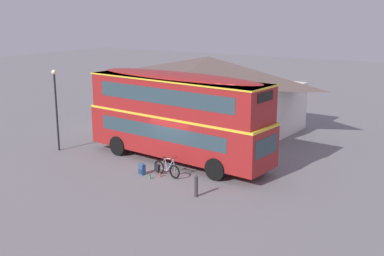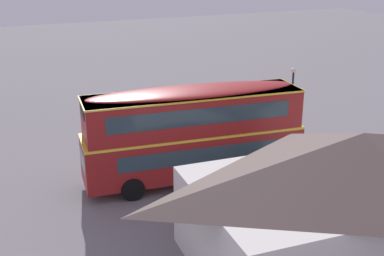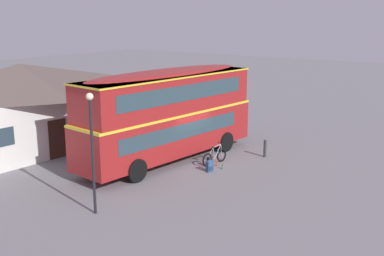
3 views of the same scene
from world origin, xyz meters
TOP-DOWN VIEW (x-y plane):
  - ground_plane at (0.00, 0.00)m, footprint 120.00×120.00m
  - double_decker_bus at (-0.38, 0.84)m, footprint 10.99×3.58m
  - touring_bicycle at (0.45, -1.45)m, footprint 1.74×0.50m
  - backpack_on_ground at (-0.66, -1.91)m, footprint 0.37×0.33m
  - water_bottle_green_metal at (0.06, -2.22)m, footprint 0.08×0.08m
  - water_bottle_red_squeeze at (0.32, -1.74)m, footprint 0.07×0.07m
  - pub_building at (-3.29, 9.09)m, footprint 12.87×7.41m
  - street_lamp at (-7.39, -1.10)m, footprint 0.28×0.28m
  - kerb_bollard at (3.15, -2.96)m, footprint 0.16×0.16m

SIDE VIEW (x-z plane):
  - ground_plane at x=0.00m, z-range 0.00..0.00m
  - water_bottle_green_metal at x=0.06m, z-range -0.01..0.21m
  - water_bottle_red_squeeze at x=0.32m, z-range -0.01..0.25m
  - backpack_on_ground at x=-0.66m, z-range 0.01..0.59m
  - touring_bicycle at x=0.45m, z-range -0.14..0.88m
  - kerb_bollard at x=3.15m, z-range 0.01..0.98m
  - pub_building at x=-3.29m, z-range 0.05..4.90m
  - double_decker_bus at x=-0.38m, z-range 0.25..5.04m
  - street_lamp at x=-7.39m, z-range 0.55..5.26m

